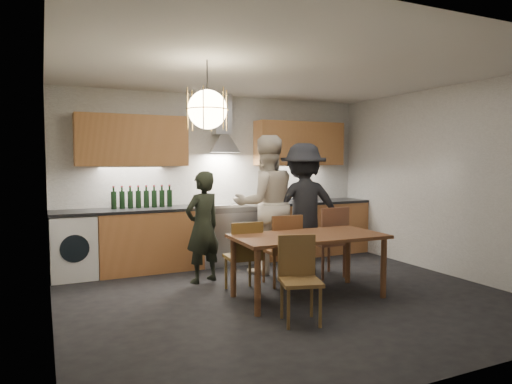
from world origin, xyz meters
name	(u,v)px	position (x,y,z in m)	size (l,w,h in m)	color
ground	(287,296)	(0.00, 0.00, 0.00)	(5.00, 5.00, 0.00)	black
room_shell	(288,149)	(0.00, 0.00, 1.71)	(5.02, 4.52, 2.61)	silver
counter_run	(228,234)	(0.02, 1.95, 0.45)	(5.00, 0.62, 0.90)	tan
range_stove	(226,234)	(0.00, 1.94, 0.44)	(0.90, 0.60, 0.92)	silver
wall_fixtures	(223,141)	(0.00, 2.07, 1.87)	(4.30, 0.54, 1.10)	#C1834A
pendant_lamp	(207,109)	(-1.00, -0.10, 2.10)	(0.43, 0.43, 0.70)	black
dining_table	(308,242)	(0.20, -0.13, 0.65)	(1.76, 0.93, 0.73)	brown
chair_back_left	(245,252)	(-0.39, 0.35, 0.49)	(0.41, 0.41, 0.86)	brown
chair_back_mid	(284,245)	(0.17, 0.41, 0.52)	(0.43, 0.43, 0.90)	brown
chair_back_right	(330,237)	(0.94, 0.51, 0.55)	(0.44, 0.44, 0.96)	brown
chair_front	(299,272)	(-0.29, -0.74, 0.48)	(0.47, 0.47, 0.84)	brown
person_left	(203,227)	(-0.69, 1.03, 0.72)	(0.53, 0.35, 1.44)	black
person_mid	(266,204)	(0.28, 1.14, 0.97)	(0.94, 0.73, 1.93)	beige
person_right	(303,207)	(0.81, 1.00, 0.91)	(1.18, 0.68, 1.82)	black
mixing_bowl	(298,199)	(1.27, 1.92, 0.94)	(0.29, 0.29, 0.07)	silver
stock_pot	(317,196)	(1.67, 1.96, 0.97)	(0.21, 0.21, 0.14)	silver
wine_bottles	(142,197)	(-1.26, 2.03, 1.06)	(0.87, 0.08, 0.32)	black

